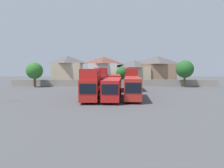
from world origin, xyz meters
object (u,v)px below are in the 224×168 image
house_terrace_centre (103,70)px  bus_4 (102,78)px  bus_5 (114,81)px  tree_left_of_lot (122,73)px  tree_behind_wall (35,71)px  bus_6 (131,78)px  bus_3 (132,87)px  bus_1 (91,82)px  tree_right_of_lot (185,69)px  house_terrace_right (134,72)px  house_terrace_left (68,70)px  house_terrace_far_right (157,70)px  bus_2 (113,87)px

house_terrace_centre → bus_4: bearing=-87.5°
bus_5 → house_terrace_centre: bearing=-168.1°
tree_left_of_lot → tree_behind_wall: size_ratio=0.83×
bus_6 → bus_3: bearing=-1.7°
tree_behind_wall → bus_1: bearing=-50.5°
bus_1 → tree_right_of_lot: 30.77m
bus_1 → house_terrace_right: 33.10m
bus_6 → tree_right_of_lot: tree_right_of_lot is taller
bus_5 → bus_4: bearing=-98.2°
bus_1 → tree_right_of_lot: (21.59, 21.85, 1.90)m
bus_3 → house_terrace_left: bearing=-147.4°
house_terrace_left → house_terrace_centre: house_terrace_left is taller
house_terrace_centre → house_terrace_far_right: 16.48m
bus_5 → tree_right_of_lot: (18.08, 8.37, 2.67)m
bus_3 → tree_right_of_lot: tree_right_of_lot is taller
bus_3 → bus_6: (0.57, 13.94, 0.78)m
bus_2 → house_terrace_far_right: size_ratio=1.06×
bus_5 → tree_behind_wall: tree_behind_wall is taller
house_terrace_left → house_terrace_centre: bearing=-2.4°
bus_6 → house_terrace_far_right: 20.43m
bus_4 → bus_6: bus_4 is taller
bus_5 → tree_left_of_lot: bearing=171.3°
bus_4 → house_terrace_far_right: (15.68, 18.38, 1.60)m
house_terrace_far_right → tree_left_of_lot: (-10.81, -5.93, -0.78)m
tree_right_of_lot → house_terrace_centre: bearing=157.8°
tree_left_of_lot → house_terrace_centre: bearing=142.2°
tree_left_of_lot → bus_2: bearing=-94.6°
bus_2 → bus_6: size_ratio=1.15×
bus_3 → house_terrace_far_right: house_terrace_far_right is taller
bus_3 → bus_5: (-3.04, 13.31, -0.02)m
house_terrace_right → house_terrace_centre: bearing=-173.4°
bus_1 → tree_left_of_lot: (5.51, 26.35, 0.89)m
bus_4 → tree_left_of_lot: 13.39m
bus_6 → house_terrace_left: house_terrace_left is taller
bus_4 → house_terrace_left: size_ratio=1.29×
house_terrace_left → tree_behind_wall: bearing=-121.3°
house_terrace_left → tree_right_of_lot: 33.85m
tree_left_of_lot → bus_1: bearing=-101.8°
bus_5 → tree_behind_wall: bearing=-109.4°
bus_3 → house_terrace_far_right: (9.77, 32.11, 2.42)m
bus_2 → bus_4: 14.24m
bus_6 → tree_behind_wall: size_ratio=1.59×
house_terrace_left → house_terrace_centre: (10.88, -0.45, -0.16)m
bus_3 → bus_6: 13.97m
bus_3 → tree_left_of_lot: (-1.04, 26.18, 1.64)m
tree_left_of_lot → tree_right_of_lot: (16.08, -4.50, 1.01)m
bus_1 → tree_behind_wall: bearing=-142.3°
bus_4 → bus_5: 3.02m
bus_2 → house_terrace_centre: size_ratio=1.35×
bus_1 → house_terrace_centre: (-0.08, 30.69, 1.51)m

